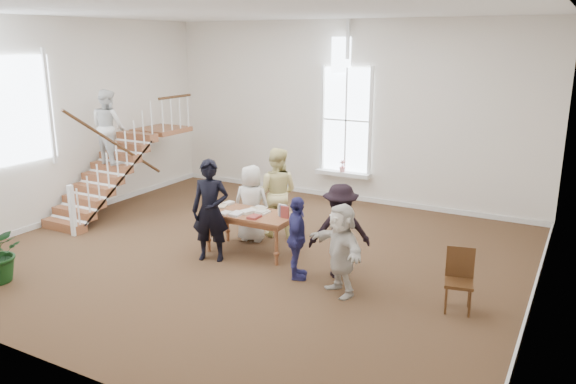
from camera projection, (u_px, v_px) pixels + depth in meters
The scene contains 11 objects.
ground at pixel (253, 253), 10.88m from camera, with size 10.00×10.00×0.00m, color #47321C.
room_shell at pixel (344, 184), 14.49m from camera, with size 10.49×10.00×10.00m.
staircase at pixel (112, 145), 13.10m from camera, with size 1.10×4.10×2.92m.
library_table at pixel (250, 217), 10.75m from camera, with size 1.73×0.88×0.87m.
police_officer at pixel (210, 211), 10.34m from camera, with size 0.70×0.46×1.91m, color black.
elderly_woman at pixel (251, 203), 11.39m from camera, with size 0.77×0.50×1.58m, color silver.
person_yellow at pixel (276, 192), 11.64m from camera, with size 0.91×0.71×1.88m, color #F4E798.
woman_cluster_a at pixel (297, 238), 9.56m from camera, with size 0.85×0.36×1.46m, color navy.
woman_cluster_b at pixel (340, 231), 9.64m from camera, with size 1.07×0.61×1.65m, color black.
woman_cluster_c at pixel (341, 249), 8.97m from camera, with size 1.41×0.45×1.52m, color silver.
side_chair at pixel (459, 276), 8.50m from camera, with size 0.50×0.50×0.97m.
Camera 1 is at (5.48, -8.61, 3.98)m, focal length 35.00 mm.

